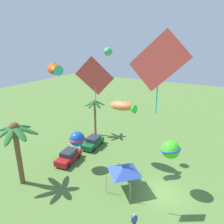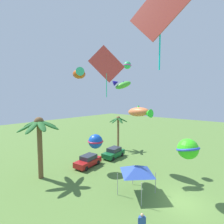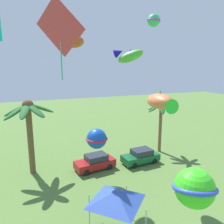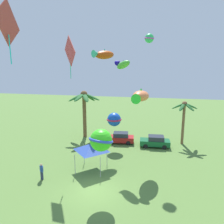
% 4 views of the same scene
% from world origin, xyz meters
% --- Properties ---
extents(ground_plane, '(120.00, 120.00, 0.00)m').
position_xyz_m(ground_plane, '(0.00, 0.00, 0.00)').
color(ground_plane, '#567A38').
extents(palm_tree_0, '(4.70, 4.89, 7.06)m').
position_xyz_m(palm_tree_0, '(-5.85, 13.79, 5.41)').
color(palm_tree_0, brown).
rests_on(palm_tree_0, ground).
extents(palm_tree_1, '(3.39, 3.25, 6.00)m').
position_xyz_m(palm_tree_1, '(8.43, 13.78, 4.56)').
color(palm_tree_1, brown).
rests_on(palm_tree_1, ground).
extents(parked_car_0, '(4.01, 1.98, 1.51)m').
position_xyz_m(parked_car_0, '(4.79, 11.77, 0.75)').
color(parked_car_0, '#145B2D').
rests_on(parked_car_0, ground).
extents(parked_car_1, '(4.09, 2.20, 1.51)m').
position_xyz_m(parked_car_1, '(-0.06, 12.21, 0.75)').
color(parked_car_1, '#A51919').
rests_on(parked_car_1, ground).
extents(spectator_0, '(0.44, 0.43, 1.59)m').
position_xyz_m(spectator_0, '(-5.40, 0.75, 0.81)').
color(spectator_0, '#2D3351').
rests_on(spectator_0, ground).
extents(festival_tent, '(2.86, 2.86, 2.85)m').
position_xyz_m(festival_tent, '(-1.43, 3.67, 2.47)').
color(festival_tent, '#9E9EA3').
rests_on(festival_tent, ground).
extents(kite_fish_0, '(2.91, 3.39, 1.40)m').
position_xyz_m(kite_fish_0, '(-2.10, 11.23, 12.01)').
color(kite_fish_0, '#BE450D').
extents(kite_ball_1, '(1.51, 1.51, 0.98)m').
position_xyz_m(kite_ball_1, '(3.74, 8.55, 13.48)').
color(kite_ball_1, '#32CB66').
extents(kite_diamond_2, '(2.17, 2.30, 4.34)m').
position_xyz_m(kite_diamond_2, '(-4.02, 5.17, 11.98)').
color(kite_diamond_2, '#D03C3A').
extents(kite_diamond_3, '(0.62, 3.39, 4.73)m').
position_xyz_m(kite_diamond_3, '(-6.44, -0.71, 13.62)').
color(kite_diamond_3, '#BD3E36').
extents(kite_ball_4, '(2.62, 2.62, 1.77)m').
position_xyz_m(kite_ball_4, '(-0.49, 10.27, 3.83)').
color(kite_ball_4, blue).
extents(kite_fish_5, '(2.23, 2.07, 1.33)m').
position_xyz_m(kite_fish_5, '(1.06, 7.36, 10.73)').
color(kite_fish_5, green).
extents(kite_fish_6, '(2.06, 3.70, 1.52)m').
position_xyz_m(kite_fish_6, '(3.16, 6.24, 7.48)').
color(kite_fish_6, '#ED7945').
extents(kite_ball_7, '(2.63, 2.63, 1.80)m').
position_xyz_m(kite_ball_7, '(0.71, -0.23, 4.71)').
color(kite_ball_7, '#3BE121').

